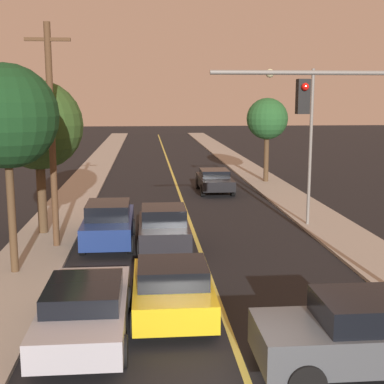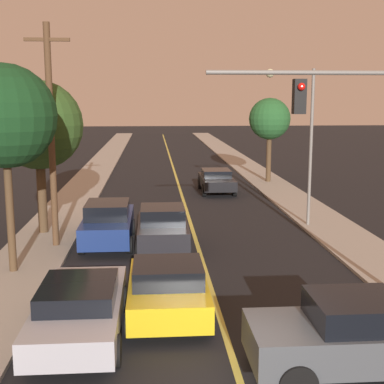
# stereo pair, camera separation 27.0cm
# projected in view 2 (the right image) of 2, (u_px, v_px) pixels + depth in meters

# --- Properties ---
(road_surface) EXTENTS (9.47, 80.00, 0.01)m
(road_surface) POSITION_uv_depth(u_px,v_px,m) (172.00, 165.00, 45.39)
(road_surface) COLOR black
(road_surface) RESTS_ON ground
(sidewalk_left) EXTENTS (2.50, 80.00, 0.12)m
(sidewalk_left) POSITION_uv_depth(u_px,v_px,m) (101.00, 165.00, 44.94)
(sidewalk_left) COLOR #9E998E
(sidewalk_left) RESTS_ON ground
(sidewalk_right) EXTENTS (2.50, 80.00, 0.12)m
(sidewalk_right) POSITION_uv_depth(u_px,v_px,m) (242.00, 163.00, 45.82)
(sidewalk_right) COLOR #9E998E
(sidewalk_right) RESTS_ON ground
(car_near_lane_front) EXTENTS (2.10, 3.84, 1.47)m
(car_near_lane_front) POSITION_uv_depth(u_px,v_px,m) (168.00, 289.00, 13.69)
(car_near_lane_front) COLOR gold
(car_near_lane_front) RESTS_ON ground
(car_near_lane_second) EXTENTS (1.96, 3.92, 1.61)m
(car_near_lane_second) POSITION_uv_depth(u_px,v_px,m) (163.00, 227.00, 19.97)
(car_near_lane_second) COLOR black
(car_near_lane_second) RESTS_ON ground
(car_outer_lane_front) EXTENTS (2.04, 4.70, 1.40)m
(car_outer_lane_front) POSITION_uv_depth(u_px,v_px,m) (80.00, 308.00, 12.46)
(car_outer_lane_front) COLOR #A5A8B2
(car_outer_lane_front) RESTS_ON ground
(car_outer_lane_second) EXTENTS (1.94, 4.50, 1.67)m
(car_outer_lane_second) POSITION_uv_depth(u_px,v_px,m) (108.00, 223.00, 20.54)
(car_outer_lane_second) COLOR navy
(car_outer_lane_second) RESTS_ON ground
(car_far_oncoming) EXTENTS (1.98, 4.39, 1.36)m
(car_far_oncoming) POSITION_uv_depth(u_px,v_px,m) (216.00, 180.00, 31.93)
(car_far_oncoming) COLOR black
(car_far_oncoming) RESTS_ON ground
(car_crossing_right) EXTENTS (3.97, 1.99, 1.66)m
(car_crossing_right) POSITION_uv_depth(u_px,v_px,m) (349.00, 336.00, 10.73)
(car_crossing_right) COLOR #474C51
(car_crossing_right) RESTS_ON ground
(traffic_signal_mast) EXTENTS (5.52, 0.42, 6.35)m
(traffic_signal_mast) POSITION_uv_depth(u_px,v_px,m) (361.00, 140.00, 14.20)
(traffic_signal_mast) COLOR slate
(traffic_signal_mast) RESTS_ON ground
(streetlamp_right) EXTENTS (2.10, 0.36, 6.67)m
(streetlamp_right) POSITION_uv_depth(u_px,v_px,m) (300.00, 125.00, 22.62)
(streetlamp_right) COLOR slate
(streetlamp_right) RESTS_ON ground
(utility_pole_left) EXTENTS (1.60, 0.24, 8.09)m
(utility_pole_left) POSITION_uv_depth(u_px,v_px,m) (51.00, 133.00, 19.39)
(utility_pole_left) COLOR #513823
(utility_pole_left) RESTS_ON ground
(tree_left_near) EXTENTS (3.20, 3.20, 6.51)m
(tree_left_near) POSITION_uv_depth(u_px,v_px,m) (4.00, 117.00, 16.26)
(tree_left_near) COLOR #4C3823
(tree_left_near) RESTS_ON ground
(tree_left_far) EXTENTS (3.56, 3.56, 6.18)m
(tree_left_far) POSITION_uv_depth(u_px,v_px,m) (38.00, 126.00, 21.32)
(tree_left_far) COLOR #4C3823
(tree_left_far) RESTS_ON ground
(tree_right_near) EXTENTS (2.69, 2.69, 5.48)m
(tree_right_near) POSITION_uv_depth(u_px,v_px,m) (270.00, 119.00, 34.78)
(tree_right_near) COLOR #4C3823
(tree_right_near) RESTS_ON ground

